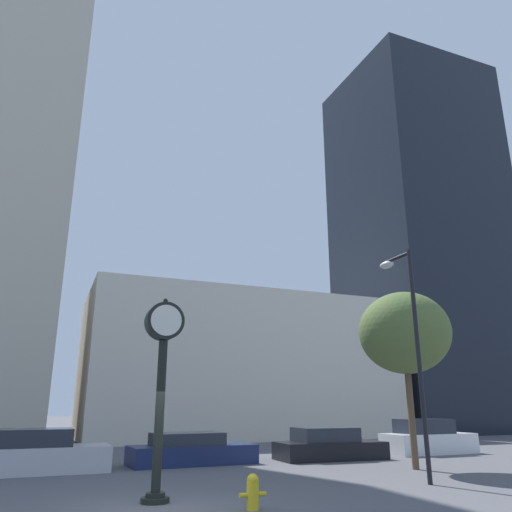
% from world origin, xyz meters
% --- Properties ---
extents(ground_plane, '(200.00, 200.00, 0.00)m').
position_xyz_m(ground_plane, '(0.00, 0.00, 0.00)').
color(ground_plane, '#515156').
extents(building_storefront_row, '(21.96, 12.00, 9.70)m').
position_xyz_m(building_storefront_row, '(10.72, 24.00, 4.85)').
color(building_storefront_row, beige).
rests_on(building_storefront_row, ground_plane).
extents(building_glass_modern, '(12.78, 12.00, 34.22)m').
position_xyz_m(building_glass_modern, '(29.06, 24.00, 17.11)').
color(building_glass_modern, black).
rests_on(building_glass_modern, ground_plane).
extents(street_clock, '(0.96, 0.67, 4.84)m').
position_xyz_m(street_clock, '(0.22, 1.00, 3.19)').
color(street_clock, black).
rests_on(street_clock, ground_plane).
extents(car_silver, '(4.70, 1.95, 1.41)m').
position_xyz_m(car_silver, '(-2.47, 7.71, 0.59)').
color(car_silver, '#BCBCC1').
rests_on(car_silver, ground_plane).
extents(car_navy, '(4.89, 2.15, 1.16)m').
position_xyz_m(car_navy, '(3.04, 8.20, 0.49)').
color(car_navy, '#19234C').
rests_on(car_navy, ground_plane).
extents(car_black, '(4.61, 2.14, 1.27)m').
position_xyz_m(car_black, '(8.87, 7.77, 0.53)').
color(car_black, black).
rests_on(car_black, ground_plane).
extents(car_white, '(4.46, 1.92, 1.54)m').
position_xyz_m(car_white, '(14.51, 8.29, 0.65)').
color(car_white, silver).
rests_on(car_white, ground_plane).
extents(fire_hydrant_near, '(0.62, 0.27, 0.73)m').
position_xyz_m(fire_hydrant_near, '(2.03, -0.62, 0.37)').
color(fire_hydrant_near, yellow).
rests_on(fire_hydrant_near, ground_plane).
extents(street_lamp_right, '(0.36, 1.57, 7.03)m').
position_xyz_m(street_lamp_right, '(8.05, 1.10, 4.60)').
color(street_lamp_right, black).
rests_on(street_lamp_right, ground_plane).
extents(bare_tree, '(3.42, 3.42, 6.36)m').
position_xyz_m(bare_tree, '(10.00, 3.73, 4.81)').
color(bare_tree, brown).
rests_on(bare_tree, ground_plane).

